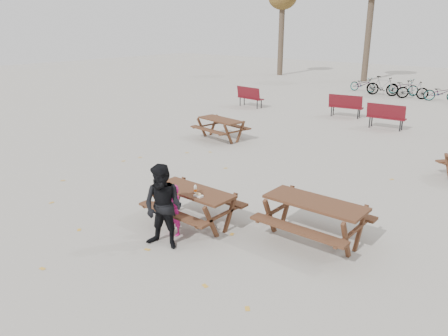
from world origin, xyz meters
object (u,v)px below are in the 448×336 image
Objects in this scene: food_tray at (198,196)px; child at (174,210)px; picnic_table_north at (221,129)px; picnic_table_east at (314,221)px; adult at (163,207)px; soda_bottle at (195,190)px; main_picnic_table at (193,198)px.

food_tray is 0.56m from child.
child is 7.65m from picnic_table_north.
picnic_table_east is at bearing -28.48° from picnic_table_north.
adult is 0.84× the size of picnic_table_east.
food_tray reaches higher than picnic_table_north.
soda_bottle is at bearing 79.11° from child.
picnic_table_north is at bearing 105.59° from adult.
picnic_table_east is (1.98, 1.15, -0.38)m from food_tray.
child reaches higher than main_picnic_table.
picnic_table_east is (2.06, 2.02, -0.40)m from adult.
picnic_table_east is at bearing 36.53° from child.
picnic_table_north is at bearing 125.64° from main_picnic_table.
child is (0.03, -0.58, -0.06)m from main_picnic_table.
child is at bearing -128.46° from food_tray.
adult reaches higher than food_tray.
main_picnic_table is 0.93× the size of picnic_table_east.
main_picnic_table is 1.02× the size of picnic_table_north.
food_tray is 7.52m from picnic_table_north.
soda_bottle is 0.10× the size of picnic_table_north.
picnic_table_east is (2.16, 1.04, -0.43)m from soda_bottle.
food_tray is at bearing -44.77° from picnic_table_north.
picnic_table_north is (-4.50, 6.01, -0.41)m from food_tray.
adult is (-0.08, -0.87, 0.03)m from food_tray.
adult reaches higher than picnic_table_north.
picnic_table_east is at bearing 27.28° from adult.
soda_bottle is at bearing 78.86° from adult.
food_tray is 1.06× the size of soda_bottle.
soda_bottle is 0.60m from child.
child is 0.59× the size of picnic_table_north.
picnic_table_north is at bearing 125.87° from child.
child is 0.64× the size of adult.
soda_bottle is 0.09× the size of picnic_table_east.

